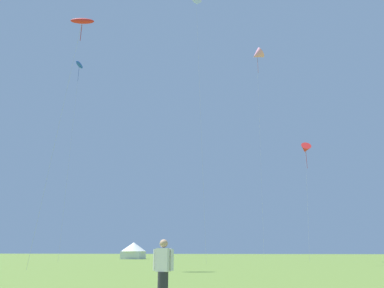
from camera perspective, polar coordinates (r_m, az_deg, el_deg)
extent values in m
cube|color=white|center=(56.43, 0.69, 22.57)|extent=(1.57, 0.94, 1.75)
cylinder|color=#B2B2B7|center=(45.64, 1.41, 5.12)|extent=(1.45, 2.07, 37.53)
cone|color=red|center=(58.59, 18.14, -0.76)|extent=(1.94, 2.27, 2.07)
cylinder|color=maroon|center=(58.12, 18.30, -2.48)|extent=(0.05, 0.05, 2.81)
cylinder|color=#B2B2B7|center=(56.10, 18.43, -9.02)|extent=(1.18, 1.49, 17.16)
cone|color=pink|center=(67.95, 10.65, 14.21)|extent=(2.79, 2.35, 2.66)
cylinder|color=#A9627C|center=(66.87, 10.75, 12.63)|extent=(0.06, 0.06, 3.23)
cylinder|color=#B2B2B7|center=(59.86, 11.16, -0.54)|extent=(0.91, 1.52, 36.52)
ellipsoid|color=red|center=(39.60, -17.58, 18.71)|extent=(2.58, 1.56, 0.85)
cylinder|color=maroon|center=(38.80, -17.77, 17.02)|extent=(0.06, 0.06, 1.89)
cylinder|color=#B2B2B7|center=(34.26, -21.20, 2.10)|extent=(1.97, 1.00, 24.14)
ellipsoid|color=blue|center=(62.01, -18.01, 12.29)|extent=(1.30, 2.42, 0.78)
cylinder|color=#183599|center=(61.21, -18.16, 10.90)|extent=(0.05, 0.05, 2.51)
cylinder|color=#B2B2B7|center=(55.06, -19.43, -1.36)|extent=(1.34, 2.11, 31.08)
cube|color=white|center=(9.86, -4.72, -18.42)|extent=(0.40, 0.30, 0.60)
sphere|color=tan|center=(9.86, -4.66, -15.98)|extent=(0.22, 0.22, 0.22)
cylinder|color=white|center=(9.93, -6.12, -18.37)|extent=(0.09, 0.09, 0.55)
cylinder|color=white|center=(9.79, -3.30, -18.46)|extent=(0.09, 0.09, 0.55)
cube|color=white|center=(71.07, -9.62, -17.56)|extent=(3.81, 3.81, 1.43)
cone|color=white|center=(71.07, -9.56, -16.31)|extent=(4.76, 4.76, 1.67)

